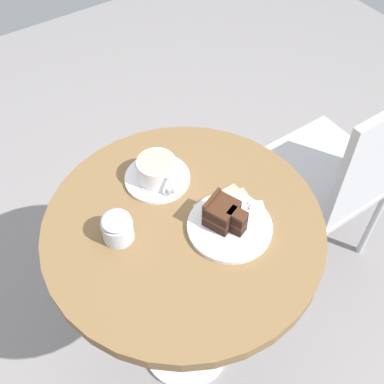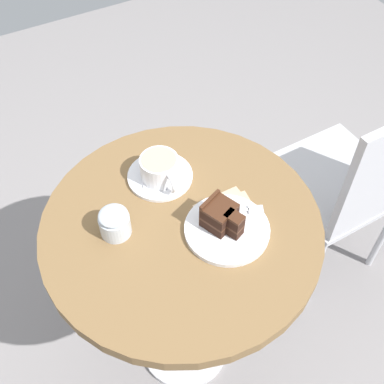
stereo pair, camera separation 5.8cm
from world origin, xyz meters
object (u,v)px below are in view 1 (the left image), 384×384
(cake_plate, at_px, (230,227))
(fork, at_px, (241,207))
(saucer, at_px, (157,178))
(cake_slice, at_px, (224,214))
(cafe_chair, at_px, (347,172))
(coffee_cup, at_px, (157,170))
(sugar_pot, at_px, (117,228))
(napkin, at_px, (231,214))
(teaspoon, at_px, (140,172))

(cake_plate, distance_m, fork, 0.06)
(saucer, relative_size, cake_plate, 0.83)
(cake_plate, xyz_separation_m, cake_slice, (-0.01, -0.01, 0.04))
(cafe_chair, bearing_deg, saucer, -13.11)
(saucer, xyz_separation_m, cake_plate, (0.22, 0.06, 0.00))
(coffee_cup, distance_m, cake_slice, 0.20)
(sugar_pot, bearing_deg, cake_plate, 61.61)
(fork, relative_size, sugar_pot, 1.89)
(cake_plate, relative_size, sugar_pot, 2.72)
(cafe_chair, bearing_deg, napkin, 5.70)
(saucer, xyz_separation_m, napkin, (0.19, 0.09, -0.00))
(teaspoon, distance_m, sugar_pot, 0.19)
(coffee_cup, distance_m, cafe_chair, 0.66)
(saucer, distance_m, cafe_chair, 0.65)
(fork, height_order, napkin, fork)
(napkin, bearing_deg, cake_slice, -66.73)
(saucer, relative_size, napkin, 1.06)
(teaspoon, xyz_separation_m, fork, (0.23, 0.14, 0.00))
(saucer, relative_size, sugar_pot, 2.27)
(cake_plate, xyz_separation_m, napkin, (-0.03, 0.03, -0.00))
(cake_slice, xyz_separation_m, cafe_chair, (-0.08, 0.55, -0.26))
(teaspoon, xyz_separation_m, sugar_pot, (0.13, -0.13, 0.02))
(coffee_cup, height_order, teaspoon, coffee_cup)
(saucer, bearing_deg, napkin, 24.45)
(fork, height_order, sugar_pot, sugar_pot)
(coffee_cup, height_order, cake_plate, coffee_cup)
(teaspoon, distance_m, napkin, 0.25)
(saucer, xyz_separation_m, teaspoon, (-0.03, -0.03, 0.01))
(cake_slice, bearing_deg, coffee_cup, -164.81)
(fork, distance_m, sugar_pot, 0.29)
(cake_slice, height_order, cafe_chair, cafe_chair)
(teaspoon, height_order, cake_plate, teaspoon)
(teaspoon, bearing_deg, cafe_chair, -81.72)
(fork, bearing_deg, napkin, -161.39)
(coffee_cup, relative_size, napkin, 0.84)
(saucer, height_order, cake_slice, cake_slice)
(coffee_cup, distance_m, teaspoon, 0.06)
(sugar_pot, bearing_deg, teaspoon, 135.61)
(saucer, bearing_deg, sugar_pot, -58.20)
(sugar_pot, bearing_deg, fork, 71.11)
(cake_slice, relative_size, fork, 0.76)
(coffee_cup, distance_m, cake_plate, 0.22)
(napkin, height_order, sugar_pot, sugar_pot)
(saucer, distance_m, napkin, 0.21)
(cake_plate, distance_m, sugar_pot, 0.25)
(saucer, xyz_separation_m, sugar_pot, (0.10, -0.16, 0.03))
(cake_plate, height_order, sugar_pot, sugar_pot)
(fork, xyz_separation_m, cafe_chair, (-0.06, 0.49, -0.24))
(teaspoon, distance_m, fork, 0.27)
(saucer, xyz_separation_m, fork, (0.19, 0.11, 0.01))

